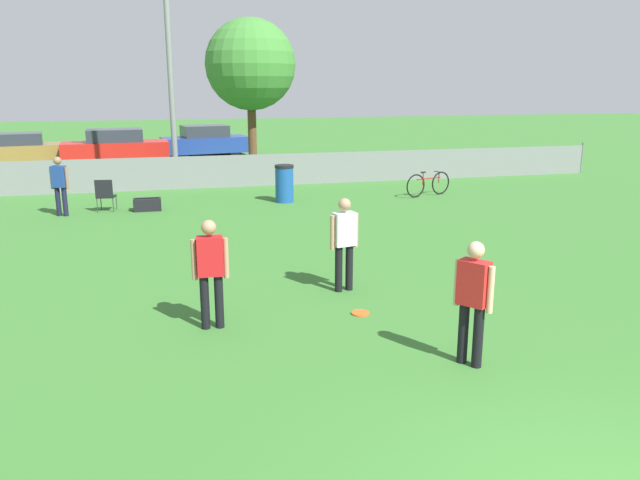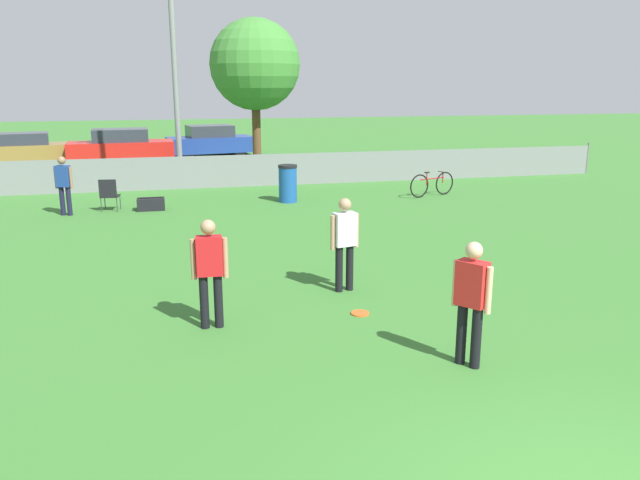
% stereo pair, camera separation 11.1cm
% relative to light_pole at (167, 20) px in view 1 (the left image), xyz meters
% --- Properties ---
extents(fence_backline, '(25.67, 0.07, 1.21)m').
position_rel_light_pole_xyz_m(fence_backline, '(2.90, -1.64, -5.02)').
color(fence_backline, gray).
rests_on(fence_backline, ground_plane).
extents(light_pole, '(0.90, 0.36, 9.57)m').
position_rel_light_pole_xyz_m(light_pole, '(0.00, 0.00, 0.00)').
color(light_pole, gray).
rests_on(light_pole, ground_plane).
extents(tree_near_pole, '(3.31, 3.31, 5.81)m').
position_rel_light_pole_xyz_m(tree_near_pole, '(2.88, 0.49, -1.44)').
color(tree_near_pole, brown).
rests_on(tree_near_pole, ground_plane).
extents(player_thrower_red, '(0.53, 0.24, 1.63)m').
position_rel_light_pole_xyz_m(player_thrower_red, '(0.08, -14.34, -4.64)').
color(player_thrower_red, black).
rests_on(player_thrower_red, ground_plane).
extents(player_defender_red, '(0.39, 0.45, 1.63)m').
position_rel_light_pole_xyz_m(player_defender_red, '(3.15, -16.40, -4.64)').
color(player_defender_red, black).
rests_on(player_defender_red, ground_plane).
extents(player_receiver_white, '(0.52, 0.29, 1.63)m').
position_rel_light_pole_xyz_m(player_receiver_white, '(2.43, -13.19, -4.64)').
color(player_receiver_white, black).
rests_on(player_receiver_white, ground_plane).
extents(spectator_in_blue, '(0.48, 0.34, 1.60)m').
position_rel_light_pole_xyz_m(spectator_in_blue, '(-3.17, -5.30, -4.66)').
color(spectator_in_blue, '#191933').
rests_on(spectator_in_blue, ground_plane).
extents(frisbee_disc, '(0.29, 0.29, 0.03)m').
position_rel_light_pole_xyz_m(frisbee_disc, '(2.36, -14.34, -5.55)').
color(frisbee_disc, '#E5591E').
rests_on(frisbee_disc, ground_plane).
extents(folding_chair_sideline, '(0.54, 0.54, 0.91)m').
position_rel_light_pole_xyz_m(folding_chair_sideline, '(-2.07, -4.97, -5.07)').
color(folding_chair_sideline, '#333338').
rests_on(folding_chair_sideline, ground_plane).
extents(bicycle_sideline, '(1.72, 0.66, 0.79)m').
position_rel_light_pole_xyz_m(bicycle_sideline, '(7.68, -4.92, -5.19)').
color(bicycle_sideline, black).
rests_on(bicycle_sideline, ground_plane).
extents(trash_bin, '(0.57, 0.57, 1.12)m').
position_rel_light_pole_xyz_m(trash_bin, '(3.05, -4.81, -5.00)').
color(trash_bin, '#194C99').
rests_on(trash_bin, ground_plane).
extents(gear_bag_sideline, '(0.76, 0.42, 0.37)m').
position_rel_light_pole_xyz_m(gear_bag_sideline, '(-0.95, -5.12, -5.40)').
color(gear_bag_sideline, black).
rests_on(gear_bag_sideline, ground_plane).
extents(parked_car_tan, '(4.11, 2.25, 1.37)m').
position_rel_light_pole_xyz_m(parked_car_tan, '(-6.54, 6.90, -4.91)').
color(parked_car_tan, black).
rests_on(parked_car_tan, ground_plane).
extents(parked_car_red, '(4.67, 2.07, 1.50)m').
position_rel_light_pole_xyz_m(parked_car_red, '(-2.43, 6.45, -4.85)').
color(parked_car_red, black).
rests_on(parked_car_red, ground_plane).
extents(parked_car_blue, '(4.34, 2.45, 1.48)m').
position_rel_light_pole_xyz_m(parked_car_blue, '(1.67, 8.24, -4.87)').
color(parked_car_blue, black).
rests_on(parked_car_blue, ground_plane).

